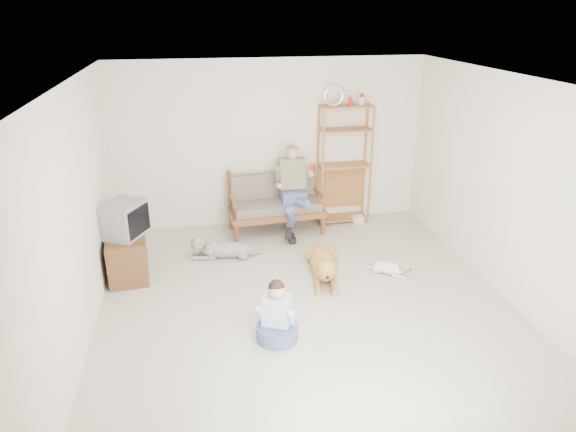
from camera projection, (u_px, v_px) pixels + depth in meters
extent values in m
plane|color=beige|center=(307.00, 306.00, 6.31)|extent=(5.50, 5.50, 0.00)
plane|color=white|center=(311.00, 81.00, 5.29)|extent=(5.50, 5.50, 0.00)
plane|color=silver|center=(271.00, 144.00, 8.30)|extent=(5.00, 0.00, 5.00)
plane|color=silver|center=(403.00, 352.00, 3.30)|extent=(5.00, 0.00, 5.00)
plane|color=silver|center=(76.00, 219.00, 5.37)|extent=(0.00, 5.50, 5.50)
plane|color=silver|center=(509.00, 190.00, 6.23)|extent=(0.00, 5.50, 5.50)
cube|color=brown|center=(276.00, 212.00, 8.26)|extent=(1.54, 0.80, 0.10)
cube|color=#776A5A|center=(276.00, 205.00, 8.22)|extent=(1.42, 0.69, 0.13)
cube|color=#776A5A|center=(274.00, 186.00, 8.35)|extent=(1.38, 0.21, 0.45)
cylinder|color=brown|center=(273.00, 174.00, 8.33)|extent=(1.40, 0.14, 0.05)
cylinder|color=brown|center=(235.00, 234.00, 7.94)|extent=(0.07, 0.07, 0.30)
cylinder|color=brown|center=(231.00, 201.00, 8.37)|extent=(0.07, 0.07, 0.95)
cylinder|color=brown|center=(323.00, 227.00, 8.18)|extent=(0.07, 0.07, 0.30)
cylinder|color=brown|center=(314.00, 195.00, 8.61)|extent=(0.07, 0.07, 0.95)
cube|color=slate|center=(293.00, 196.00, 8.18)|extent=(0.39, 0.37, 0.20)
cube|color=gray|center=(292.00, 174.00, 8.14)|extent=(0.41, 0.28, 0.51)
sphere|color=tan|center=(293.00, 153.00, 7.98)|extent=(0.20, 0.20, 0.20)
sphere|color=#5D5852|center=(292.00, 150.00, 7.99)|extent=(0.19, 0.19, 0.19)
cylinder|color=red|center=(312.00, 166.00, 7.93)|extent=(0.07, 0.07, 0.09)
cube|color=#9F6A32|center=(347.00, 106.00, 8.09)|extent=(0.84, 0.34, 0.03)
torus|color=silver|center=(334.00, 96.00, 7.99)|extent=(0.34, 0.05, 0.34)
cone|color=red|center=(350.00, 100.00, 8.07)|extent=(0.11, 0.11, 0.18)
cylinder|color=#9F6A32|center=(323.00, 169.00, 8.24)|extent=(0.04, 0.04, 1.97)
cylinder|color=#9F6A32|center=(318.00, 164.00, 8.54)|extent=(0.04, 0.04, 1.97)
cylinder|color=#9F6A32|center=(371.00, 167.00, 8.38)|extent=(0.04, 0.04, 1.97)
cylinder|color=#9F6A32|center=(365.00, 161.00, 8.68)|extent=(0.04, 0.04, 1.97)
cube|color=silver|center=(358.00, 219.00, 8.72)|extent=(0.21, 0.16, 0.12)
cube|color=brown|center=(127.00, 254.00, 6.95)|extent=(0.58, 0.94, 0.60)
cube|color=brown|center=(107.00, 263.00, 6.71)|extent=(0.06, 0.40, 0.50)
cube|color=brown|center=(111.00, 249.00, 7.11)|extent=(0.06, 0.40, 0.50)
cube|color=gray|center=(124.00, 219.00, 6.72)|extent=(0.65, 0.70, 0.46)
cube|color=black|center=(139.00, 221.00, 6.66)|extent=(0.23, 0.43, 0.37)
cube|color=silver|center=(197.00, 210.00, 8.47)|extent=(0.12, 0.02, 0.08)
ellipsoid|color=#B3883E|center=(323.00, 262.00, 7.07)|extent=(0.50, 1.02, 0.31)
sphere|color=#B3883E|center=(325.00, 271.00, 6.79)|extent=(0.31, 0.31, 0.31)
sphere|color=#B3883E|center=(327.00, 270.00, 6.51)|extent=(0.24, 0.24, 0.24)
ellipsoid|color=#B3883E|center=(327.00, 276.00, 6.42)|extent=(0.13, 0.19, 0.09)
cylinder|color=#B3883E|center=(320.00, 252.00, 7.55)|extent=(0.12, 0.39, 0.05)
ellipsoid|color=#B3883E|center=(320.00, 270.00, 6.53)|extent=(0.07, 0.08, 0.12)
ellipsoid|color=#B3883E|center=(333.00, 269.00, 6.54)|extent=(0.07, 0.08, 0.12)
ellipsoid|color=silver|center=(227.00, 250.00, 7.50)|extent=(0.79, 0.34, 0.23)
sphere|color=silver|center=(211.00, 249.00, 7.48)|extent=(0.23, 0.23, 0.23)
sphere|color=silver|center=(198.00, 244.00, 7.43)|extent=(0.20, 0.20, 0.20)
ellipsoid|color=silver|center=(192.00, 245.00, 7.43)|extent=(0.15, 0.10, 0.08)
cylinder|color=silver|center=(253.00, 253.00, 7.55)|extent=(0.30, 0.11, 0.04)
ellipsoid|color=silver|center=(200.00, 242.00, 7.49)|extent=(0.07, 0.05, 0.10)
ellipsoid|color=silver|center=(199.00, 246.00, 7.37)|extent=(0.07, 0.05, 0.10)
ellipsoid|color=silver|center=(388.00, 268.00, 7.05)|extent=(0.45, 0.42, 0.17)
sphere|color=silver|center=(397.00, 269.00, 6.99)|extent=(0.17, 0.17, 0.17)
sphere|color=#A48852|center=(405.00, 266.00, 6.91)|extent=(0.15, 0.15, 0.15)
ellipsoid|color=#A48852|center=(410.00, 269.00, 6.88)|extent=(0.13, 0.12, 0.06)
cylinder|color=silver|center=(373.00, 267.00, 7.17)|extent=(0.17, 0.09, 0.03)
cone|color=#A48852|center=(403.00, 265.00, 6.86)|extent=(0.05, 0.05, 0.05)
cone|color=#A48852|center=(406.00, 262.00, 6.94)|extent=(0.05, 0.05, 0.05)
torus|color=red|center=(403.00, 267.00, 6.92)|extent=(0.14, 0.14, 0.02)
cylinder|color=slate|center=(277.00, 332.00, 5.65)|extent=(0.46, 0.46, 0.17)
cube|color=silver|center=(276.00, 310.00, 5.57)|extent=(0.35, 0.30, 0.36)
sphere|color=tan|center=(277.00, 291.00, 5.45)|extent=(0.19, 0.19, 0.19)
sphere|color=black|center=(276.00, 288.00, 5.45)|extent=(0.18, 0.18, 0.18)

